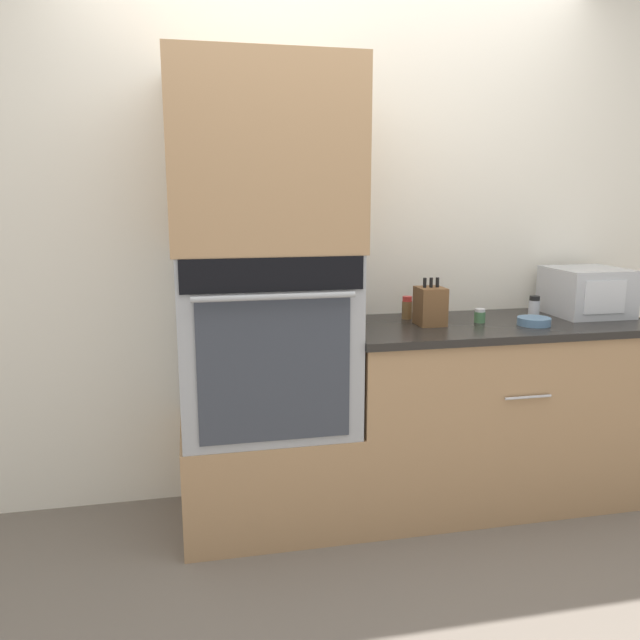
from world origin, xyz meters
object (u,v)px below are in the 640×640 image
(condiment_jar_mid, at_px, (407,308))
(microwave, at_px, (586,292))
(condiment_jar_far, at_px, (534,306))
(bowl, at_px, (534,321))
(knife_block, at_px, (430,306))
(wall_oven, at_px, (266,340))
(condiment_jar_near, at_px, (480,316))

(condiment_jar_mid, bearing_deg, microwave, -5.14)
(microwave, relative_size, condiment_jar_mid, 3.18)
(microwave, xyz_separation_m, condiment_jar_far, (-0.27, 0.02, -0.07))
(bowl, bearing_deg, knife_block, 167.07)
(wall_oven, xyz_separation_m, bowl, (1.24, -0.10, 0.05))
(microwave, distance_m, condiment_jar_near, 0.62)
(condiment_jar_mid, bearing_deg, knife_block, -70.22)
(wall_oven, distance_m, knife_block, 0.78)
(condiment_jar_mid, height_order, condiment_jar_far, condiment_jar_mid)
(wall_oven, bearing_deg, bowl, -4.73)
(microwave, bearing_deg, condiment_jar_far, 175.61)
(microwave, distance_m, bowl, 0.44)
(microwave, bearing_deg, condiment_jar_near, -173.25)
(condiment_jar_near, bearing_deg, wall_oven, -179.57)
(bowl, bearing_deg, condiment_jar_mid, 153.32)
(wall_oven, relative_size, condiment_jar_far, 7.79)
(condiment_jar_mid, bearing_deg, condiment_jar_near, -26.60)
(condiment_jar_mid, bearing_deg, wall_oven, -167.19)
(microwave, relative_size, condiment_jar_far, 3.49)
(condiment_jar_near, bearing_deg, condiment_jar_far, 15.40)
(microwave, xyz_separation_m, condiment_jar_mid, (-0.92, 0.08, -0.06))
(condiment_jar_near, relative_size, condiment_jar_mid, 0.59)
(condiment_jar_far, bearing_deg, wall_oven, -175.77)
(wall_oven, distance_m, condiment_jar_near, 1.03)
(wall_oven, bearing_deg, knife_block, 0.40)
(condiment_jar_near, height_order, condiment_jar_far, condiment_jar_far)
(condiment_jar_near, bearing_deg, knife_block, -179.48)
(wall_oven, relative_size, condiment_jar_near, 11.96)
(knife_block, height_order, condiment_jar_near, knife_block)
(condiment_jar_near, xyz_separation_m, condiment_jar_mid, (-0.31, 0.15, 0.02))
(knife_block, xyz_separation_m, bowl, (0.47, -0.11, -0.07))
(condiment_jar_near, bearing_deg, condiment_jar_mid, 153.40)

